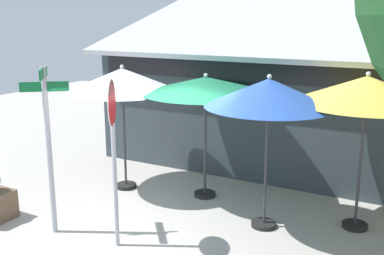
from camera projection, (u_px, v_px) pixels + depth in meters
ground_plane at (148, 231)px, 8.09m from camera, size 28.00×28.00×0.10m
cafe_building at (286, 100)px, 11.83m from camera, size 8.80×4.99×4.20m
street_sign_post at (48, 135)px, 7.56m from camera, size 0.62×0.67×2.85m
stop_sign at (113, 133)px, 7.05m from camera, size 0.38×0.65×2.72m
patio_umbrella_ivory_left at (122, 81)px, 9.46m from camera, size 2.32×2.32×2.67m
patio_umbrella_forest_green_center at (206, 86)px, 9.00m from camera, size 2.55×2.55×2.55m
patio_umbrella_royal_blue_right at (269, 94)px, 7.60m from camera, size 2.16×2.16×2.71m
patio_umbrella_mustard_far_right at (367, 91)px, 7.54m from camera, size 2.37×2.37×2.76m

